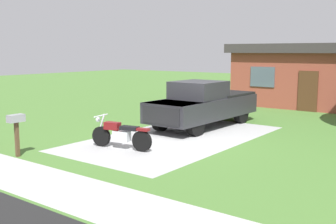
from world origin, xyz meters
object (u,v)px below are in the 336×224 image
(neighbor_house, at_px, (323,75))
(motorcycle, at_px, (121,134))
(pickup_truck, at_px, (204,104))
(mailbox, at_px, (16,124))

(neighbor_house, bearing_deg, motorcycle, -98.21)
(motorcycle, bearing_deg, neighbor_house, 81.79)
(motorcycle, height_order, pickup_truck, pickup_truck)
(pickup_truck, xyz_separation_m, neighbor_house, (2.02, 9.34, 0.84))
(pickup_truck, relative_size, mailbox, 4.50)
(motorcycle, distance_m, mailbox, 3.14)
(motorcycle, height_order, neighbor_house, neighbor_house)
(motorcycle, distance_m, pickup_truck, 4.99)
(motorcycle, relative_size, neighbor_house, 0.23)
(pickup_truck, xyz_separation_m, mailbox, (-1.82, -7.52, 0.03))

